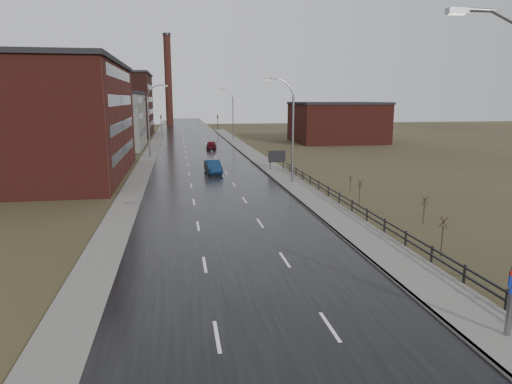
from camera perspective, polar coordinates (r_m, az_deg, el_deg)
name	(u,v)px	position (r m, az deg, el deg)	size (l,w,h in m)	color
road	(201,158)	(73.00, -6.89, 4.30)	(14.00, 300.00, 0.06)	black
sidewalk_right	(292,184)	(49.71, 4.58, 1.01)	(3.20, 180.00, 0.18)	#595651
curb_right	(279,184)	(49.36, 2.87, 0.96)	(0.16, 180.00, 0.18)	slate
sidewalk_left	(148,158)	(73.05, -13.34, 4.10)	(2.40, 260.00, 0.12)	#595651
warehouse_near	(25,120)	(59.97, -26.92, 8.04)	(22.44, 28.56, 13.50)	#471914
warehouse_mid	(99,120)	(91.56, -19.02, 8.51)	(16.32, 20.40, 10.50)	slate
warehouse_far	(97,105)	(121.90, -19.24, 10.28)	(26.52, 24.48, 15.50)	#331611
building_right	(337,122)	(100.35, 10.10, 8.60)	(18.36, 16.32, 8.50)	#471914
smokestack	(168,80)	(162.48, -10.91, 13.61)	(2.70, 2.70, 30.70)	#331611
streetlight_right_mid	(290,130)	(49.93, 4.29, 7.72)	(3.36, 0.28, 11.35)	slate
streetlight_left	(150,120)	(74.52, -13.07, 8.72)	(3.36, 0.28, 11.35)	slate
streetlight_right_far	(232,114)	(103.10, -3.07, 9.71)	(3.36, 0.28, 11.35)	slate
guardrail	(371,216)	(34.68, 14.16, -2.90)	(0.10, 53.05, 1.10)	black
shrub_c	(442,235)	(29.07, 22.28, -4.99)	(0.58, 0.62, 2.47)	#382D23
shrub_d	(424,209)	(36.11, 20.28, -2.03)	(0.50, 0.53, 2.11)	#382D23
shrub_e	(360,191)	(41.03, 12.85, 0.08)	(0.54, 0.56, 2.25)	#382D23
shrub_f	(351,183)	(46.68, 11.73, 1.08)	(0.40, 0.41, 1.63)	#382D23
billboard	(277,157)	(59.53, 2.62, 4.39)	(2.26, 0.17, 2.58)	black
traffic_light_left	(161,115)	(132.49, -11.82, 9.36)	(0.58, 2.73, 5.30)	black
traffic_light_right	(218,115)	(132.92, -4.82, 9.57)	(0.58, 2.73, 5.30)	black
car_near	(213,167)	(57.01, -5.39, 3.10)	(1.73, 4.95, 1.63)	#0D2242
car_far	(211,145)	(85.34, -5.59, 5.87)	(1.80, 4.48, 1.53)	#4C0C13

